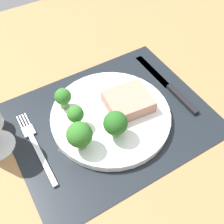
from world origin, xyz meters
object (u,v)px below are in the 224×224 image
object	(u,v)px
steak	(129,102)
knife	(170,87)
plate	(111,116)
fork	(36,146)

from	to	relation	value
steak	knife	distance (cm)	12.87
plate	knife	distance (cm)	16.98
plate	knife	xyz separation A→B (cm)	(16.97, 0.53, -0.50)
steak	fork	xyz separation A→B (cm)	(-21.16, 1.74, -2.81)
plate	fork	xyz separation A→B (cm)	(-16.73, 1.42, -0.55)
knife	plate	bearing A→B (deg)	-177.63
fork	knife	bearing A→B (deg)	-3.11
plate	knife	bearing A→B (deg)	1.79
plate	steak	xyz separation A→B (cm)	(4.43, -0.32, 2.26)
steak	knife	size ratio (longest dim) A/B	0.41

